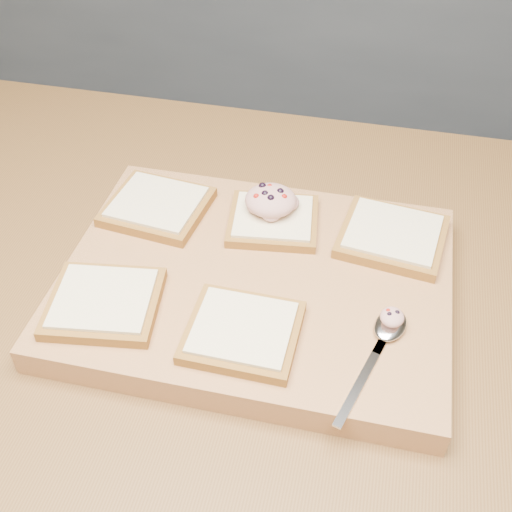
{
  "coord_description": "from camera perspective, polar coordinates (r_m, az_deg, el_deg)",
  "views": [
    {
      "loc": [
        -0.04,
        -0.57,
        1.49
      ],
      "look_at": [
        -0.17,
        -0.03,
        0.97
      ],
      "focal_mm": 45.0,
      "sensor_mm": 36.0,
      "label": 1
    }
  ],
  "objects": [
    {
      "name": "bread_near_left",
      "position": [
        0.76,
        -13.36,
        -4.02
      ],
      "size": [
        0.14,
        0.13,
        0.02
      ],
      "color": "olive",
      "rests_on": "cutting_board"
    },
    {
      "name": "back_counter",
      "position": [
        2.25,
        12.93,
        15.38
      ],
      "size": [
        3.6,
        0.62,
        0.94
      ],
      "color": "slate",
      "rests_on": "ground"
    },
    {
      "name": "spoon",
      "position": [
        0.73,
        11.5,
        -6.71
      ],
      "size": [
        0.07,
        0.17,
        0.01
      ],
      "color": "silver",
      "rests_on": "cutting_board"
    },
    {
      "name": "tuna_salad_dollop",
      "position": [
        0.84,
        1.32,
        5.0
      ],
      "size": [
        0.07,
        0.06,
        0.03
      ],
      "color": "#DC978D",
      "rests_on": "bread_far_center"
    },
    {
      "name": "bread_far_right",
      "position": [
        0.84,
        12.03,
        1.78
      ],
      "size": [
        0.14,
        0.13,
        0.02
      ],
      "color": "olive",
      "rests_on": "cutting_board"
    },
    {
      "name": "cutting_board",
      "position": [
        0.8,
        0.0,
        -2.5
      ],
      "size": [
        0.47,
        0.36,
        0.04
      ],
      "primitive_type": "cube",
      "color": "tan",
      "rests_on": "island_counter"
    },
    {
      "name": "spoon_salad",
      "position": [
        0.72,
        12.0,
        -5.32
      ],
      "size": [
        0.03,
        0.03,
        0.02
      ],
      "color": "#DC978D",
      "rests_on": "spoon"
    },
    {
      "name": "bread_far_left",
      "position": [
        0.88,
        -8.77,
        4.42
      ],
      "size": [
        0.14,
        0.13,
        0.02
      ],
      "color": "olive",
      "rests_on": "cutting_board"
    },
    {
      "name": "island_counter",
      "position": [
        1.19,
        8.62,
        -18.43
      ],
      "size": [
        2.0,
        0.8,
        0.9
      ],
      "color": "slate",
      "rests_on": "ground"
    },
    {
      "name": "bread_far_center",
      "position": [
        0.85,
        1.53,
        3.22
      ],
      "size": [
        0.13,
        0.12,
        0.02
      ],
      "color": "olive",
      "rests_on": "cutting_board"
    },
    {
      "name": "bread_near_center",
      "position": [
        0.71,
        -1.19,
        -6.71
      ],
      "size": [
        0.12,
        0.11,
        0.02
      ],
      "color": "olive",
      "rests_on": "cutting_board"
    }
  ]
}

